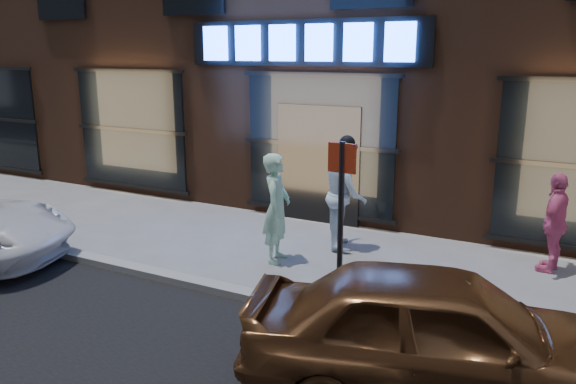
% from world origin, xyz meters
% --- Properties ---
extents(ground, '(90.00, 90.00, 0.00)m').
position_xyz_m(ground, '(0.00, 0.00, 0.00)').
color(ground, slate).
rests_on(ground, ground).
extents(curb, '(60.00, 0.25, 0.12)m').
position_xyz_m(curb, '(0.00, 0.00, 0.06)').
color(curb, gray).
rests_on(curb, ground).
extents(man_bowtie, '(0.58, 0.75, 1.83)m').
position_xyz_m(man_bowtie, '(0.33, 1.54, 0.92)').
color(man_bowtie, '#A7DBB5').
rests_on(man_bowtie, ground).
extents(man_cap, '(1.04, 1.15, 1.93)m').
position_xyz_m(man_cap, '(1.08, 2.75, 0.97)').
color(man_cap, white).
rests_on(man_cap, ground).
extents(passerby, '(0.59, 1.01, 1.61)m').
position_xyz_m(passerby, '(4.46, 3.19, 0.81)').
color(passerby, '#E65E92').
rests_on(passerby, ground).
extents(gold_sedan, '(4.33, 2.66, 1.38)m').
position_xyz_m(gold_sedan, '(3.66, -1.07, 0.69)').
color(gold_sedan, brown).
rests_on(gold_sedan, ground).
extents(sign_post, '(0.38, 0.07, 2.35)m').
position_xyz_m(sign_post, '(2.06, 0.10, 1.42)').
color(sign_post, '#262628').
rests_on(sign_post, ground).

